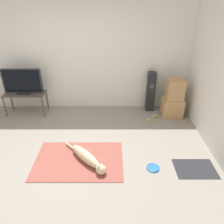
{
  "coord_description": "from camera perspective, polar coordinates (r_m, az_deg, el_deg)",
  "views": [
    {
      "loc": [
        0.74,
        -2.97,
        2.59
      ],
      "look_at": [
        0.73,
        0.94,
        0.45
      ],
      "focal_mm": 35.0,
      "sensor_mm": 36.0,
      "label": 1
    }
  ],
  "objects": [
    {
      "name": "area_rug",
      "position": [
        3.97,
        -8.48,
        -12.32
      ],
      "size": [
        1.53,
        1.03,
        0.01
      ],
      "color": "#934C42",
      "rests_on": "ground_plane"
    },
    {
      "name": "cardboard_box_upper",
      "position": [
        5.14,
        16.32,
        5.61
      ],
      "size": [
        0.38,
        0.31,
        0.46
      ],
      "color": "tan",
      "rests_on": "cardboard_box_lower"
    },
    {
      "name": "dog",
      "position": [
        3.83,
        -6.19,
        -11.88
      ],
      "size": [
        0.8,
        0.86,
        0.22
      ],
      "color": "beige",
      "rests_on": "area_rug"
    },
    {
      "name": "tennis_ball_near_speaker",
      "position": [
        5.05,
        9.65,
        -2.12
      ],
      "size": [
        0.07,
        0.07,
        0.07
      ],
      "color": "#C6E033",
      "rests_on": "ground_plane"
    },
    {
      "name": "floor_speaker",
      "position": [
        5.39,
        10.2,
        5.29
      ],
      "size": [
        0.19,
        0.2,
        0.97
      ],
      "color": "black",
      "rests_on": "ground_plane"
    },
    {
      "name": "tv_stand",
      "position": [
        5.57,
        -21.59,
        3.93
      ],
      "size": [
        0.95,
        0.44,
        0.51
      ],
      "color": "brown",
      "rests_on": "ground_plane"
    },
    {
      "name": "wall_back",
      "position": [
        5.29,
        -8.18,
        14.04
      ],
      "size": [
        8.0,
        0.06,
        2.55
      ],
      "color": "silver",
      "rests_on": "ground_plane"
    },
    {
      "name": "tv",
      "position": [
        5.44,
        -22.26,
        7.39
      ],
      "size": [
        0.9,
        0.2,
        0.59
      ],
      "color": "#232326",
      "rests_on": "tv_stand"
    },
    {
      "name": "ground_plane",
      "position": [
        4.01,
        -10.83,
        -12.15
      ],
      "size": [
        12.0,
        12.0,
        0.0
      ],
      "primitive_type": "plane",
      "color": "gray"
    },
    {
      "name": "frisbee",
      "position": [
        3.84,
        10.8,
        -14.13
      ],
      "size": [
        0.22,
        0.22,
        0.03
      ],
      "color": "blue",
      "rests_on": "ground_plane"
    },
    {
      "name": "tennis_ball_by_boxes",
      "position": [
        5.26,
        11.43,
        -1.02
      ],
      "size": [
        0.07,
        0.07,
        0.07
      ],
      "color": "#C6E033",
      "rests_on": "ground_plane"
    },
    {
      "name": "door_mat",
      "position": [
        4.02,
        20.98,
        -13.69
      ],
      "size": [
        0.68,
        0.48,
        0.01
      ],
      "color": "#28282D",
      "rests_on": "ground_plane"
    },
    {
      "name": "cardboard_box_lower",
      "position": [
        5.33,
        15.54,
        1.2
      ],
      "size": [
        0.47,
        0.39,
        0.44
      ],
      "color": "tan",
      "rests_on": "ground_plane"
    }
  ]
}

